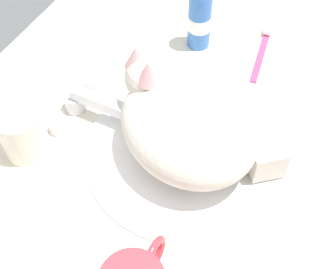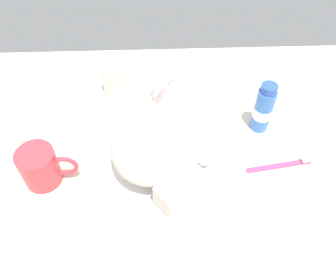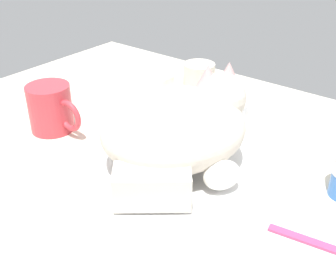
{
  "view_description": "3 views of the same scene",
  "coord_description": "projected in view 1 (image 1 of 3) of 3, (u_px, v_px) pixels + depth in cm",
  "views": [
    {
      "loc": [
        -42.04,
        -17.18,
        62.0
      ],
      "look_at": [
        -1.2,
        2.96,
        4.19
      ],
      "focal_mm": 51.81,
      "sensor_mm": 36.0,
      "label": 1
    },
    {
      "loc": [
        0.03,
        -47.56,
        64.28
      ],
      "look_at": [
        1.93,
        3.44,
        4.61
      ],
      "focal_mm": 37.84,
      "sensor_mm": 36.0,
      "label": 2
    },
    {
      "loc": [
        34.23,
        -44.85,
        37.82
      ],
      "look_at": [
        -2.02,
        1.23,
        4.47
      ],
      "focal_mm": 44.83,
      "sensor_mm": 36.0,
      "label": 3
    }
  ],
  "objects": [
    {
      "name": "faucet",
      "position": [
        84.0,
        102.0,
        0.8
      ],
      "size": [
        13.63,
        11.57,
        5.13
      ],
      "color": "silver",
      "rests_on": "ground_plane"
    },
    {
      "name": "sink_basin",
      "position": [
        188.0,
        150.0,
        0.76
      ],
      "size": [
        32.78,
        32.78,
        0.93
      ],
      "primitive_type": "cylinder",
      "color": "white",
      "rests_on": "ground_plane"
    },
    {
      "name": "toothbrush",
      "position": [
        262.0,
        50.0,
        0.91
      ],
      "size": [
        14.94,
        3.52,
        1.6
      ],
      "color": "#D83F72",
      "rests_on": "ground_plane"
    },
    {
      "name": "ground_plane",
      "position": [
        188.0,
        157.0,
        0.78
      ],
      "size": [
        110.0,
        82.5,
        3.0
      ],
      "primitive_type": "cube",
      "color": "silver"
    },
    {
      "name": "rinse_cup",
      "position": [
        22.0,
        135.0,
        0.74
      ],
      "size": [
        6.5,
        6.5,
        8.17
      ],
      "color": "silver",
      "rests_on": "ground_plane"
    },
    {
      "name": "toothpaste_bottle",
      "position": [
        200.0,
        18.0,
        0.88
      ],
      "size": [
        4.36,
        4.36,
        13.3
      ],
      "color": "#3870C6",
      "rests_on": "ground_plane"
    },
    {
      "name": "cat",
      "position": [
        189.0,
        120.0,
        0.72
      ],
      "size": [
        28.57,
        30.11,
        14.32
      ],
      "color": "beige",
      "rests_on": "sink_basin"
    }
  ]
}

